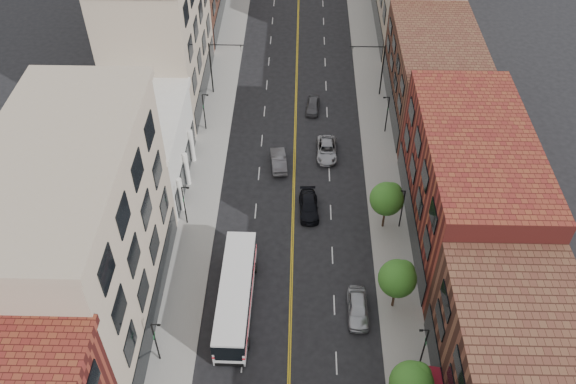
# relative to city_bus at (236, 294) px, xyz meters

# --- Properties ---
(sidewalk_left) EXTENTS (4.00, 110.00, 0.15)m
(sidewalk_left) POSITION_rel_city_bus_xyz_m (-5.07, 21.37, -1.81)
(sidewalk_left) COLOR gray
(sidewalk_left) RESTS_ON ground
(sidewalk_right) EXTENTS (4.00, 110.00, 0.15)m
(sidewalk_right) POSITION_rel_city_bus_xyz_m (14.93, 21.37, -1.81)
(sidewalk_right) COLOR gray
(sidewalk_right) RESTS_ON ground
(bldg_l_tanoffice) EXTENTS (10.00, 22.00, 18.00)m
(bldg_l_tanoffice) POSITION_rel_city_bus_xyz_m (-12.07, -0.63, 7.11)
(bldg_l_tanoffice) COLOR tan
(bldg_l_tanoffice) RESTS_ON ground
(bldg_l_white) EXTENTS (10.00, 14.00, 8.00)m
(bldg_l_white) POSITION_rel_city_bus_xyz_m (-12.07, 17.37, 2.11)
(bldg_l_white) COLOR silver
(bldg_l_white) RESTS_ON ground
(bldg_l_far_a) EXTENTS (10.00, 20.00, 18.00)m
(bldg_l_far_a) POSITION_rel_city_bus_xyz_m (-12.07, 34.37, 7.11)
(bldg_l_far_a) COLOR tan
(bldg_l_far_a) RESTS_ON ground
(bldg_r_mid) EXTENTS (10.00, 22.00, 12.00)m
(bldg_r_mid) POSITION_rel_city_bus_xyz_m (21.93, 10.37, 4.11)
(bldg_r_mid) COLOR maroon
(bldg_r_mid) RESTS_ON ground
(bldg_r_far_a) EXTENTS (10.00, 20.00, 10.00)m
(bldg_r_far_a) POSITION_rel_city_bus_xyz_m (21.93, 31.37, 3.11)
(bldg_r_far_a) COLOR #572E22
(bldg_r_far_a) RESTS_ON ground
(tree_r_1) EXTENTS (3.40, 3.40, 5.59)m
(tree_r_1) POSITION_rel_city_bus_xyz_m (14.32, -9.56, 2.24)
(tree_r_1) COLOR black
(tree_r_1) RESTS_ON sidewalk_right
(tree_r_2) EXTENTS (3.40, 3.40, 5.59)m
(tree_r_2) POSITION_rel_city_bus_xyz_m (14.32, 0.44, 2.24)
(tree_r_2) COLOR black
(tree_r_2) RESTS_ON sidewalk_right
(tree_r_3) EXTENTS (3.40, 3.40, 5.59)m
(tree_r_3) POSITION_rel_city_bus_xyz_m (14.32, 10.44, 2.24)
(tree_r_3) COLOR black
(tree_r_3) RESTS_ON sidewalk_right
(lamp_l_1) EXTENTS (0.81, 0.55, 5.05)m
(lamp_l_1) POSITION_rel_city_bus_xyz_m (-6.02, -5.63, 1.08)
(lamp_l_1) COLOR black
(lamp_l_1) RESTS_ON sidewalk_left
(lamp_l_2) EXTENTS (0.81, 0.55, 5.05)m
(lamp_l_2) POSITION_rel_city_bus_xyz_m (-6.02, 10.37, 1.08)
(lamp_l_2) COLOR black
(lamp_l_2) RESTS_ON sidewalk_left
(lamp_l_3) EXTENTS (0.81, 0.55, 5.05)m
(lamp_l_3) POSITION_rel_city_bus_xyz_m (-6.02, 26.37, 1.08)
(lamp_l_3) COLOR black
(lamp_l_3) RESTS_ON sidewalk_left
(lamp_r_1) EXTENTS (0.81, 0.55, 5.05)m
(lamp_r_1) POSITION_rel_city_bus_xyz_m (15.89, -5.63, 1.08)
(lamp_r_1) COLOR black
(lamp_r_1) RESTS_ON sidewalk_right
(lamp_r_2) EXTENTS (0.81, 0.55, 5.05)m
(lamp_r_2) POSITION_rel_city_bus_xyz_m (15.89, 10.37, 1.08)
(lamp_r_2) COLOR black
(lamp_r_2) RESTS_ON sidewalk_right
(lamp_r_3) EXTENTS (0.81, 0.55, 5.05)m
(lamp_r_3) POSITION_rel_city_bus_xyz_m (15.89, 26.37, 1.08)
(lamp_r_3) COLOR black
(lamp_r_3) RESTS_ON sidewalk_right
(signal_mast_left) EXTENTS (4.49, 0.18, 7.20)m
(signal_mast_left) POSITION_rel_city_bus_xyz_m (-5.33, 34.37, 2.76)
(signal_mast_left) COLOR black
(signal_mast_left) RESTS_ON sidewalk_left
(signal_mast_right) EXTENTS (4.49, 0.18, 7.20)m
(signal_mast_right) POSITION_rel_city_bus_xyz_m (15.20, 34.37, 2.76)
(signal_mast_right) COLOR black
(signal_mast_right) RESTS_ON sidewalk_right
(city_bus) EXTENTS (3.18, 12.67, 3.25)m
(city_bus) POSITION_rel_city_bus_xyz_m (0.00, 0.00, 0.00)
(city_bus) COLOR silver
(city_bus) RESTS_ON ground
(car_parked_far) EXTENTS (1.91, 4.73, 1.61)m
(car_parked_far) POSITION_rel_city_bus_xyz_m (11.00, -0.52, -1.08)
(car_parked_far) COLOR #A5A8AD
(car_parked_far) RESTS_ON ground
(car_lane_behind) EXTENTS (2.18, 4.89, 1.56)m
(car_lane_behind) POSITION_rel_city_bus_xyz_m (3.13, 19.81, -1.11)
(car_lane_behind) COLOR #515156
(car_lane_behind) RESTS_ON ground
(car_lane_a) EXTENTS (2.25, 4.98, 1.42)m
(car_lane_a) POSITION_rel_city_bus_xyz_m (6.57, 12.49, -1.18)
(car_lane_a) COLOR black
(car_lane_a) RESTS_ON ground
(car_lane_b) EXTENTS (2.43, 5.18, 1.43)m
(car_lane_b) POSITION_rel_city_bus_xyz_m (8.69, 21.94, -1.17)
(car_lane_b) COLOR #95969C
(car_lane_b) RESTS_ON ground
(car_lane_c) EXTENTS (1.96, 4.12, 1.36)m
(car_lane_c) POSITION_rel_city_bus_xyz_m (7.12, 30.82, -1.21)
(car_lane_c) COLOR #45454A
(car_lane_c) RESTS_ON ground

